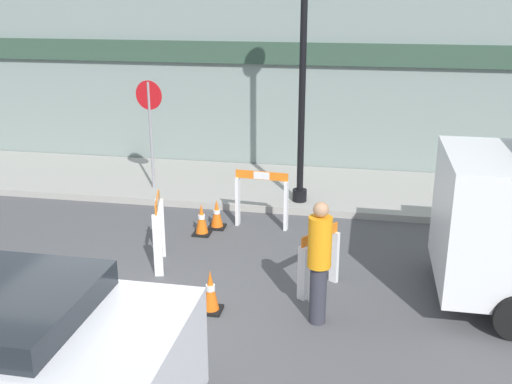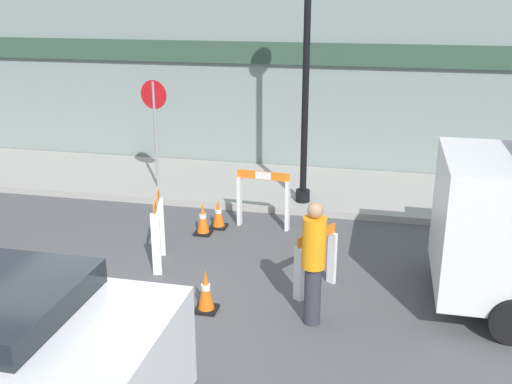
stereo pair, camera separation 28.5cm
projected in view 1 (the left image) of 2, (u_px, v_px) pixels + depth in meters
ground_plane at (124, 327)px, 7.78m from camera, size 60.00×60.00×0.00m
sidewalk_slab at (229, 184)px, 13.36m from camera, size 18.00×3.02×0.13m
storefront_facade at (243, 54)px, 13.98m from camera, size 18.00×0.22×5.50m
streetlamp_post at (304, 34)px, 11.04m from camera, size 0.44×0.44×5.06m
stop_sign at (150, 117)px, 12.37m from camera, size 0.59×0.12×2.30m
barricade_0 at (319, 258)px, 8.58m from camera, size 0.55×0.76×0.95m
barricade_1 at (262, 197)px, 10.90m from camera, size 0.99×0.22×1.08m
barricade_2 at (159, 230)px, 9.34m from camera, size 0.34×0.78×1.15m
traffic_cone_0 at (217, 214)px, 10.97m from camera, size 0.30×0.30×0.55m
traffic_cone_1 at (210, 292)px, 8.07m from camera, size 0.30×0.30×0.62m
traffic_cone_2 at (202, 220)px, 10.66m from camera, size 0.30×0.30×0.59m
person_worker at (319, 259)px, 7.62m from camera, size 0.43×0.43×1.68m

